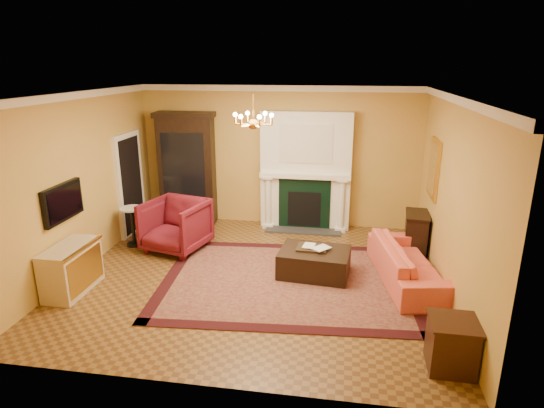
% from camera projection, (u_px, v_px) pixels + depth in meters
% --- Properties ---
extents(floor, '(6.00, 5.50, 0.02)m').
position_uv_depth(floor, '(255.00, 277.00, 7.66)').
color(floor, brown).
rests_on(floor, ground).
extents(ceiling, '(6.00, 5.50, 0.02)m').
position_uv_depth(ceiling, '(253.00, 93.00, 6.75)').
color(ceiling, silver).
rests_on(ceiling, wall_back).
extents(wall_back, '(6.00, 0.02, 3.00)m').
position_uv_depth(wall_back, '(279.00, 157.00, 9.81)').
color(wall_back, '#DA9B4E').
rests_on(wall_back, floor).
extents(wall_front, '(6.00, 0.02, 3.00)m').
position_uv_depth(wall_front, '(201.00, 263.00, 4.60)').
color(wall_front, '#DA9B4E').
rests_on(wall_front, floor).
extents(wall_left, '(0.02, 5.50, 3.00)m').
position_uv_depth(wall_left, '(79.00, 183.00, 7.66)').
color(wall_left, '#DA9B4E').
rests_on(wall_left, floor).
extents(wall_right, '(0.02, 5.50, 3.00)m').
position_uv_depth(wall_right, '(453.00, 199.00, 6.75)').
color(wall_right, '#DA9B4E').
rests_on(wall_right, floor).
extents(fireplace, '(1.90, 0.70, 2.50)m').
position_uv_depth(fireplace, '(306.00, 174.00, 9.63)').
color(fireplace, white).
rests_on(fireplace, wall_back).
extents(crown_molding, '(6.00, 5.50, 0.12)m').
position_uv_depth(crown_molding, '(264.00, 94.00, 7.68)').
color(crown_molding, white).
rests_on(crown_molding, ceiling).
extents(doorway, '(0.08, 1.05, 2.10)m').
position_uv_depth(doorway, '(130.00, 184.00, 9.39)').
color(doorway, white).
rests_on(doorway, wall_left).
extents(tv_panel, '(0.09, 0.95, 0.58)m').
position_uv_depth(tv_panel, '(63.00, 202.00, 7.13)').
color(tv_panel, black).
rests_on(tv_panel, wall_left).
extents(gilt_mirror, '(0.06, 0.76, 1.05)m').
position_uv_depth(gilt_mirror, '(434.00, 169.00, 8.03)').
color(gilt_mirror, gold).
rests_on(gilt_mirror, wall_right).
extents(chandelier, '(0.63, 0.55, 0.53)m').
position_uv_depth(chandelier, '(253.00, 120.00, 6.87)').
color(chandelier, '#C38A35').
rests_on(chandelier, ceiling).
extents(oriental_rug, '(4.31, 3.36, 0.02)m').
position_uv_depth(oriental_rug, '(287.00, 280.00, 7.50)').
color(oriental_rug, '#4C101A').
rests_on(oriental_rug, floor).
extents(china_cabinet, '(1.22, 0.64, 2.34)m').
position_uv_depth(china_cabinet, '(188.00, 171.00, 9.95)').
color(china_cabinet, black).
rests_on(china_cabinet, floor).
extents(wingback_armchair, '(1.27, 1.22, 1.08)m').
position_uv_depth(wingback_armchair, '(176.00, 223.00, 8.60)').
color(wingback_armchair, maroon).
rests_on(wingback_armchair, floor).
extents(pedestal_table, '(0.43, 0.43, 0.78)m').
position_uv_depth(pedestal_table, '(133.00, 224.00, 8.83)').
color(pedestal_table, black).
rests_on(pedestal_table, floor).
extents(commode, '(0.48, 1.02, 0.76)m').
position_uv_depth(commode, '(71.00, 269.00, 7.07)').
color(commode, beige).
rests_on(commode, floor).
extents(coral_sofa, '(1.01, 2.26, 0.85)m').
position_uv_depth(coral_sofa, '(409.00, 257.00, 7.37)').
color(coral_sofa, '#DB6345').
rests_on(coral_sofa, floor).
extents(end_table, '(0.52, 0.52, 0.59)m').
position_uv_depth(end_table, '(451.00, 346.00, 5.28)').
color(end_table, black).
rests_on(end_table, floor).
extents(console_table, '(0.47, 0.72, 0.76)m').
position_uv_depth(console_table, '(416.00, 234.00, 8.48)').
color(console_table, black).
rests_on(console_table, floor).
extents(leather_ottoman, '(1.23, 0.95, 0.43)m').
position_uv_depth(leather_ottoman, '(314.00, 262.00, 7.65)').
color(leather_ottoman, black).
rests_on(leather_ottoman, oriental_rug).
extents(ottoman_tray, '(0.51, 0.41, 0.03)m').
position_uv_depth(ottoman_tray, '(312.00, 248.00, 7.66)').
color(ottoman_tray, black).
rests_on(ottoman_tray, leather_ottoman).
extents(book_a, '(0.19, 0.05, 0.26)m').
position_uv_depth(book_a, '(303.00, 239.00, 7.65)').
color(book_a, gray).
rests_on(book_a, ottoman_tray).
extents(book_b, '(0.18, 0.16, 0.30)m').
position_uv_depth(book_b, '(317.00, 239.00, 7.60)').
color(book_b, gray).
rests_on(book_b, ottoman_tray).
extents(topiary_left, '(0.17, 0.17, 0.47)m').
position_uv_depth(topiary_left, '(281.00, 160.00, 9.58)').
color(topiary_left, gray).
rests_on(topiary_left, fireplace).
extents(topiary_right, '(0.16, 0.16, 0.43)m').
position_uv_depth(topiary_right, '(342.00, 163.00, 9.40)').
color(topiary_right, gray).
rests_on(topiary_right, fireplace).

